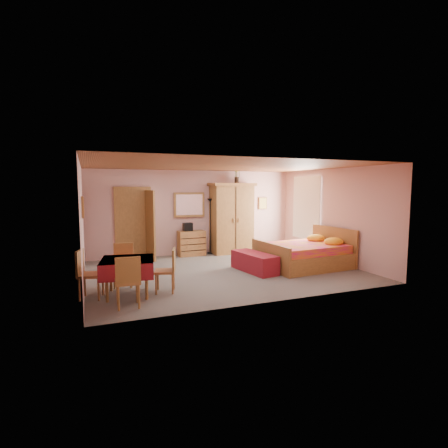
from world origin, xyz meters
name	(u,v)px	position (x,y,z in m)	size (l,w,h in m)	color
floor	(225,271)	(0.00, 0.00, 0.00)	(6.50, 6.50, 0.00)	#635E57
ceiling	(225,166)	(0.00, 0.00, 2.60)	(6.50, 6.50, 0.00)	brown
wall_back	(195,212)	(0.00, 2.50, 1.30)	(6.50, 0.10, 2.60)	tan
wall_front	(276,231)	(0.00, -2.50, 1.30)	(6.50, 0.10, 2.60)	tan
wall_left	(82,224)	(-3.25, 0.00, 1.30)	(0.10, 5.00, 2.60)	tan
wall_right	(333,215)	(3.25, 0.00, 1.30)	(0.10, 5.00, 2.60)	tan
doorway	(133,224)	(-1.90, 2.47, 1.02)	(1.06, 0.12, 2.15)	#9E6B35
window	(306,208)	(3.21, 1.20, 1.45)	(0.08, 1.40, 1.95)	white
picture_left	(83,207)	(-3.22, -0.60, 1.70)	(0.04, 0.32, 0.42)	orange
picture_back	(263,203)	(2.35, 2.47, 1.55)	(0.30, 0.04, 0.40)	#D8BF59
chest_of_drawers	(192,243)	(-0.21, 2.23, 0.38)	(0.81, 0.40, 0.76)	#9F6735
wall_mirror	(189,205)	(-0.21, 2.44, 1.55)	(0.96, 0.05, 0.76)	white
stereo	(188,227)	(-0.33, 2.22, 0.89)	(0.27, 0.20, 0.25)	black
floor_lamp	(211,226)	(0.45, 2.34, 0.87)	(0.22, 0.22, 1.73)	black
wardrobe	(232,218)	(1.11, 2.20, 1.11)	(1.41, 0.73, 2.21)	olive
sunflower_vase	(237,175)	(1.31, 2.27, 2.48)	(0.21, 0.21, 0.53)	yellow
bed	(303,248)	(2.10, -0.31, 0.50)	(2.16, 1.70, 1.00)	#D31470
bench	(254,262)	(0.68, -0.29, 0.23)	(0.51, 1.38, 0.46)	maroon
dining_table	(128,277)	(-2.46, -1.13, 0.36)	(0.97, 0.97, 0.71)	maroon
chair_south	(128,281)	(-2.53, -1.81, 0.46)	(0.42, 0.42, 0.92)	#A47037
chair_north	(123,265)	(-2.48, -0.47, 0.45)	(0.41, 0.41, 0.90)	olive
chair_west	(91,274)	(-3.12, -1.08, 0.46)	(0.42, 0.42, 0.93)	#AB6A3A
chair_east	(165,271)	(-1.75, -1.19, 0.43)	(0.39, 0.39, 0.87)	#A36837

